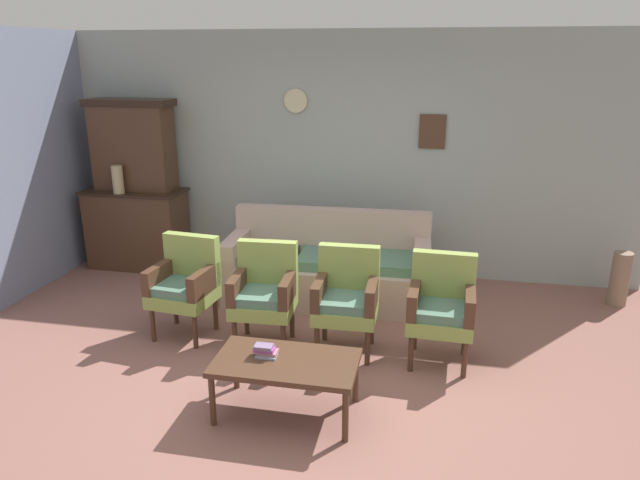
% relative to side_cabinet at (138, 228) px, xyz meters
% --- Properties ---
extents(ground_plane, '(7.68, 7.68, 0.00)m').
position_rel_side_cabinet_xyz_m(ground_plane, '(2.47, -2.25, -0.47)').
color(ground_plane, '#84564C').
extents(wall_back_with_decor, '(6.40, 0.09, 2.70)m').
position_rel_side_cabinet_xyz_m(wall_back_with_decor, '(2.47, 0.38, 0.89)').
color(wall_back_with_decor, '#939E99').
rests_on(wall_back_with_decor, ground).
extents(side_cabinet, '(1.16, 0.55, 0.93)m').
position_rel_side_cabinet_xyz_m(side_cabinet, '(0.00, 0.00, 0.00)').
color(side_cabinet, '#472D1E').
rests_on(side_cabinet, ground).
extents(cabinet_upper_hutch, '(0.99, 0.38, 1.03)m').
position_rel_side_cabinet_xyz_m(cabinet_upper_hutch, '(0.00, 0.08, 0.98)').
color(cabinet_upper_hutch, '#472D1E').
rests_on(cabinet_upper_hutch, side_cabinet).
extents(vase_on_cabinet, '(0.13, 0.13, 0.32)m').
position_rel_side_cabinet_xyz_m(vase_on_cabinet, '(-0.09, -0.18, 0.62)').
color(vase_on_cabinet, tan).
rests_on(vase_on_cabinet, side_cabinet).
extents(floral_couch, '(2.08, 0.87, 0.90)m').
position_rel_side_cabinet_xyz_m(floral_couch, '(2.41, -0.54, -0.14)').
color(floral_couch, tan).
rests_on(floral_couch, ground).
extents(armchair_row_middle, '(0.57, 0.54, 0.90)m').
position_rel_side_cabinet_xyz_m(armchair_row_middle, '(1.30, -1.57, 0.03)').
color(armchair_row_middle, '#849947').
rests_on(armchair_row_middle, ground).
extents(armchair_by_doorway, '(0.55, 0.52, 0.90)m').
position_rel_side_cabinet_xyz_m(armchair_by_doorway, '(2.05, -1.61, 0.03)').
color(armchair_by_doorway, '#849947').
rests_on(armchair_by_doorway, ground).
extents(armchair_near_cabinet, '(0.53, 0.50, 0.90)m').
position_rel_side_cabinet_xyz_m(armchair_near_cabinet, '(2.76, -1.59, 0.03)').
color(armchair_near_cabinet, '#849947').
rests_on(armchair_near_cabinet, ground).
extents(armchair_near_couch_end, '(0.54, 0.51, 0.90)m').
position_rel_side_cabinet_xyz_m(armchair_near_couch_end, '(3.55, -1.61, 0.03)').
color(armchair_near_couch_end, '#849947').
rests_on(armchair_near_couch_end, ground).
extents(coffee_table, '(1.00, 0.56, 0.42)m').
position_rel_side_cabinet_xyz_m(coffee_table, '(2.50, -2.60, -0.09)').
color(coffee_table, '#472D1E').
rests_on(coffee_table, ground).
extents(book_stack_on_table, '(0.16, 0.12, 0.09)m').
position_rel_side_cabinet_xyz_m(book_stack_on_table, '(2.34, -2.57, -0.00)').
color(book_stack_on_table, '#8B99AF').
rests_on(book_stack_on_table, coffee_table).
extents(floor_vase_by_wall, '(0.19, 0.19, 0.56)m').
position_rel_side_cabinet_xyz_m(floor_vase_by_wall, '(5.32, -0.10, -0.19)').
color(floor_vase_by_wall, '#816751').
rests_on(floor_vase_by_wall, ground).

